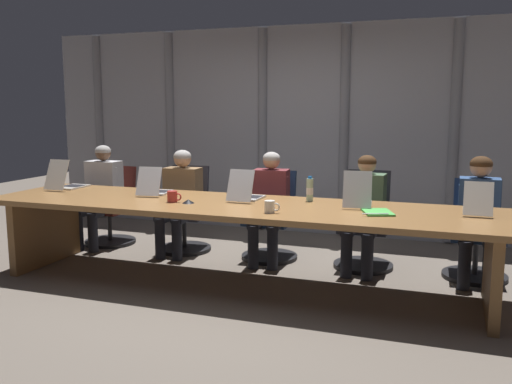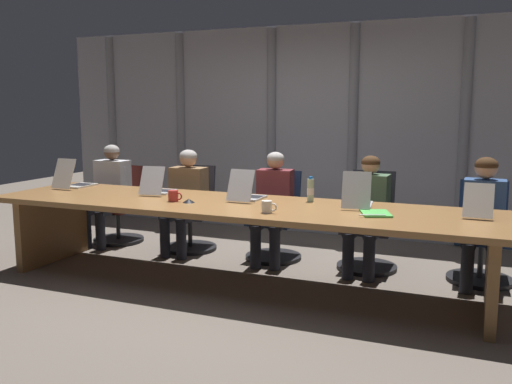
% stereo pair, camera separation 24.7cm
% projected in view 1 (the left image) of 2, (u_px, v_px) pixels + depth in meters
% --- Properties ---
extents(ground_plane, '(14.58, 14.58, 0.00)m').
position_uv_depth(ground_plane, '(238.00, 285.00, 5.09)').
color(ground_plane, '#6B6056').
extents(conference_table, '(4.77, 1.14, 0.76)m').
position_uv_depth(conference_table, '(238.00, 218.00, 4.99)').
color(conference_table, olive).
rests_on(conference_table, ground_plane).
extents(curtain_backdrop, '(7.29, 0.17, 2.63)m').
position_uv_depth(curtain_backdrop, '(305.00, 131.00, 7.09)').
color(curtain_backdrop, '#9999A0').
rests_on(curtain_backdrop, ground_plane).
extents(laptop_left_end, '(0.24, 0.47, 0.32)m').
position_uv_depth(laptop_left_end, '(67.00, 183.00, 5.88)').
color(laptop_left_end, beige).
rests_on(laptop_left_end, conference_table).
extents(laptop_left_mid, '(0.29, 0.46, 0.28)m').
position_uv_depth(laptop_left_mid, '(155.00, 189.00, 5.50)').
color(laptop_left_mid, '#BCBCC1').
rests_on(laptop_left_mid, conference_table).
extents(laptop_center, '(0.24, 0.44, 0.30)m').
position_uv_depth(laptop_center, '(247.00, 194.00, 5.17)').
color(laptop_center, '#BCBCC1').
rests_on(laptop_center, conference_table).
extents(laptop_right_mid, '(0.29, 0.48, 0.32)m').
position_uv_depth(laptop_right_mid, '(358.00, 199.00, 4.85)').
color(laptop_right_mid, '#BCBCC1').
rests_on(laptop_right_mid, conference_table).
extents(laptop_right_end, '(0.23, 0.43, 0.27)m').
position_uv_depth(laptop_right_end, '(477.00, 207.00, 4.51)').
color(laptop_right_end, beige).
rests_on(laptop_right_end, conference_table).
extents(office_chair_left_end, '(0.60, 0.60, 0.91)m').
position_uv_depth(office_chair_left_end, '(112.00, 214.00, 6.64)').
color(office_chair_left_end, '#511E19').
rests_on(office_chair_left_end, ground_plane).
extents(office_chair_left_mid, '(0.60, 0.60, 0.95)m').
position_uv_depth(office_chair_left_mid, '(186.00, 219.00, 6.32)').
color(office_chair_left_mid, '#2D2D38').
rests_on(office_chair_left_mid, ground_plane).
extents(office_chair_center, '(0.60, 0.60, 0.94)m').
position_uv_depth(office_chair_center, '(271.00, 226.00, 5.98)').
color(office_chair_center, navy).
rests_on(office_chair_center, ground_plane).
extents(office_chair_right_mid, '(0.60, 0.60, 0.97)m').
position_uv_depth(office_chair_right_mid, '(365.00, 231.00, 5.65)').
color(office_chair_right_mid, '#2D2D38').
rests_on(office_chair_right_mid, ground_plane).
extents(office_chair_right_end, '(0.60, 0.60, 0.93)m').
position_uv_depth(office_chair_right_end, '(476.00, 241.00, 5.30)').
color(office_chair_right_end, navy).
rests_on(office_chair_right_end, ground_plane).
extents(person_left_end, '(0.41, 0.55, 1.17)m').
position_uv_depth(person_left_end, '(100.00, 190.00, 6.47)').
color(person_left_end, silver).
rests_on(person_left_end, ground_plane).
extents(person_left_mid, '(0.41, 0.55, 1.15)m').
position_uv_depth(person_left_mid, '(180.00, 195.00, 6.12)').
color(person_left_mid, olive).
rests_on(person_left_mid, ground_plane).
extents(person_center, '(0.40, 0.57, 1.15)m').
position_uv_depth(person_center, '(269.00, 201.00, 5.77)').
color(person_center, brown).
rests_on(person_center, ground_plane).
extents(person_right_mid, '(0.39, 0.56, 1.15)m').
position_uv_depth(person_right_mid, '(364.00, 207.00, 5.45)').
color(person_right_mid, '#4C6B4C').
rests_on(person_right_mid, ground_plane).
extents(person_right_end, '(0.37, 0.55, 1.17)m').
position_uv_depth(person_right_end, '(479.00, 211.00, 5.10)').
color(person_right_end, '#335184').
rests_on(person_right_end, ground_plane).
extents(water_bottle_primary, '(0.06, 0.06, 0.23)m').
position_uv_depth(water_bottle_primary, '(310.00, 190.00, 5.10)').
color(water_bottle_primary, '#ADD1B2').
rests_on(water_bottle_primary, conference_table).
extents(coffee_mug_near, '(0.14, 0.09, 0.10)m').
position_uv_depth(coffee_mug_near, '(173.00, 197.00, 5.05)').
color(coffee_mug_near, '#B2332D').
rests_on(coffee_mug_near, conference_table).
extents(coffee_mug_far, '(0.13, 0.09, 0.10)m').
position_uv_depth(coffee_mug_far, '(270.00, 207.00, 4.54)').
color(coffee_mug_far, white).
rests_on(coffee_mug_far, conference_table).
extents(conference_mic_left_side, '(0.11, 0.11, 0.03)m').
position_uv_depth(conference_mic_left_side, '(188.00, 201.00, 5.00)').
color(conference_mic_left_side, black).
rests_on(conference_mic_left_side, conference_table).
extents(spiral_notepad, '(0.31, 0.36, 0.03)m').
position_uv_depth(spiral_notepad, '(377.00, 212.00, 4.53)').
color(spiral_notepad, '#4CB74C').
rests_on(spiral_notepad, conference_table).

